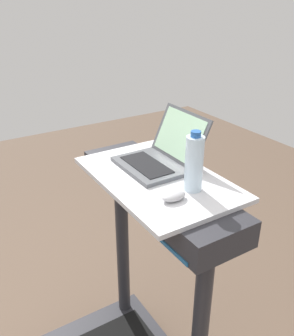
# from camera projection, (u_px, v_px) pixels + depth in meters

# --- Properties ---
(desk_board) EXTENTS (0.71, 0.45, 0.02)m
(desk_board) POSITION_uv_depth(u_px,v_px,m) (157.00, 178.00, 1.55)
(desk_board) COLOR silver
(desk_board) RESTS_ON treadmill_base
(laptop) EXTENTS (0.32, 0.32, 0.23)m
(laptop) POSITION_uv_depth(u_px,v_px,m) (160.00, 155.00, 1.63)
(laptop) COLOR #515459
(laptop) RESTS_ON desk_board
(computer_mouse) EXTENTS (0.06, 0.10, 0.03)m
(computer_mouse) POSITION_uv_depth(u_px,v_px,m) (174.00, 196.00, 1.37)
(computer_mouse) COLOR #B2B2B7
(computer_mouse) RESTS_ON desk_board
(water_bottle) EXTENTS (0.07, 0.07, 0.24)m
(water_bottle) POSITION_uv_depth(u_px,v_px,m) (194.00, 163.00, 1.40)
(water_bottle) COLOR silver
(water_bottle) RESTS_ON desk_board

